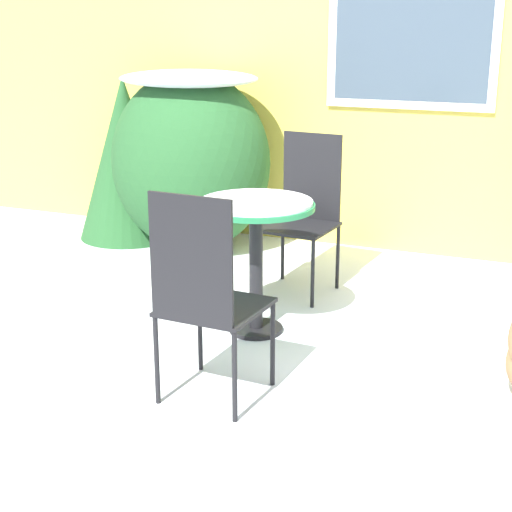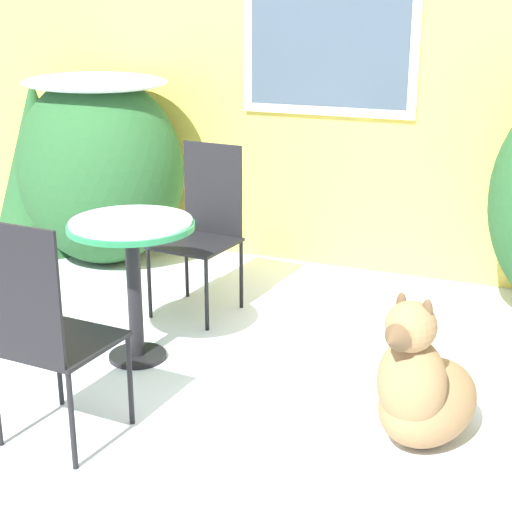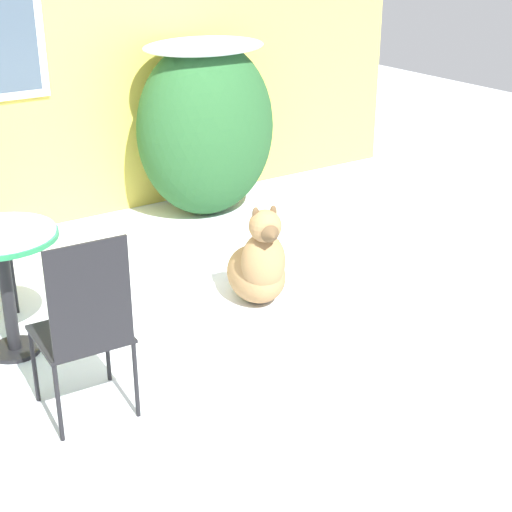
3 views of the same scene
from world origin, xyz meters
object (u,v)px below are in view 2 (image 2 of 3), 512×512
at_px(patio_table, 132,248).
at_px(patio_chair_far_side, 44,329).
at_px(patio_chair_near_table, 203,224).
at_px(dog, 422,390).

distance_m(patio_table, patio_chair_far_side, 0.90).
relative_size(patio_table, patio_chair_near_table, 0.76).
bearing_deg(patio_table, dog, -9.67).
xyz_separation_m(patio_table, dog, (1.58, -0.27, -0.36)).
xyz_separation_m(patio_table, patio_chair_near_table, (0.00, 0.80, -0.08)).
xyz_separation_m(patio_chair_near_table, dog, (1.58, -1.07, -0.28)).
xyz_separation_m(patio_chair_near_table, patio_chair_far_side, (0.12, -1.69, 0.00)).
height_order(patio_table, dog, patio_table).
distance_m(patio_chair_far_side, dog, 1.61).
height_order(patio_table, patio_chair_far_side, patio_chair_far_side).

